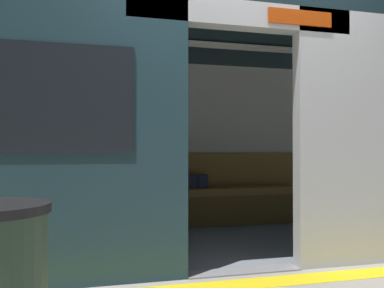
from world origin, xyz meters
The scene contains 8 objects.
ground_plane centered at (0.00, 0.00, 0.00)m, with size 60.00×60.00×0.00m, color gray.
platform_edge_strip centered at (0.00, 0.30, 0.00)m, with size 8.00×0.24×0.01m, color yellow.
train_car centered at (0.06, -1.14, 1.47)m, with size 6.40×2.61×2.24m.
bench_seat centered at (0.00, -2.10, 0.36)m, with size 3.30×0.44×0.47m.
person_seated centered at (0.22, -2.05, 0.69)m, with size 0.55×0.69×1.20m.
handbag centered at (-0.24, -2.16, 0.56)m, with size 0.26×0.15×0.17m.
book centered at (0.60, -2.13, 0.49)m, with size 0.15×0.22×0.03m, color gold.
grab_pole_door centered at (0.40, -0.36, 1.05)m, with size 0.04×0.04×2.10m, color silver.
Camera 1 is at (1.28, 3.16, 0.95)m, focal length 40.21 mm.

